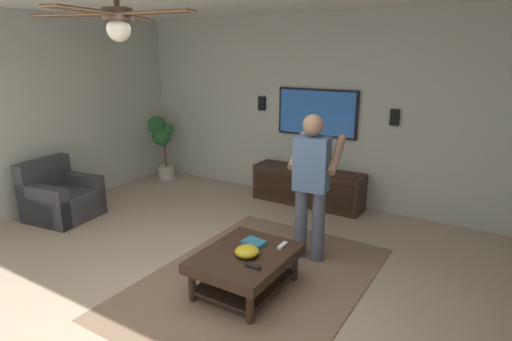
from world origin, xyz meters
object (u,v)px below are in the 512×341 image
(tv, at_px, (317,113))
(wall_speaker_right, at_px, (262,103))
(media_console, at_px, (308,187))
(vase_round, at_px, (302,161))
(coffee_table, at_px, (245,263))
(person_standing, at_px, (312,180))
(wall_speaker_left, at_px, (395,117))
(armchair, at_px, (61,199))
(remote_white, at_px, (282,245))
(potted_plant_tall, at_px, (161,140))
(remote_black, at_px, (253,267))
(bowl, at_px, (247,251))
(book, at_px, (254,243))
(ceiling_fan, at_px, (116,19))

(tv, xyz_separation_m, wall_speaker_right, (0.01, 0.97, 0.08))
(media_console, bearing_deg, vase_round, -97.35)
(tv, bearing_deg, coffee_table, 10.76)
(person_standing, xyz_separation_m, wall_speaker_left, (1.85, -0.37, 0.46))
(media_console, xyz_separation_m, person_standing, (-1.60, -0.77, 0.66))
(armchair, xyz_separation_m, tv, (2.56, -2.70, 1.10))
(media_console, bearing_deg, armchair, -49.37)
(coffee_table, bearing_deg, remote_white, -37.01)
(potted_plant_tall, distance_m, vase_round, 2.70)
(tv, height_order, vase_round, tv)
(armchair, relative_size, remote_black, 6.09)
(person_standing, distance_m, bowl, 1.11)
(media_console, relative_size, wall_speaker_left, 7.73)
(media_console, height_order, remote_black, media_console)
(armchair, xyz_separation_m, book, (-0.01, -3.20, 0.14))
(wall_speaker_left, xyz_separation_m, wall_speaker_right, (0.00, 2.11, 0.06))
(coffee_table, height_order, remote_white, remote_white)
(armchair, bearing_deg, wall_speaker_left, 25.82)
(wall_speaker_left, height_order, ceiling_fan, ceiling_fan)
(vase_round, relative_size, wall_speaker_left, 1.00)
(ceiling_fan, bearing_deg, remote_black, -36.73)
(media_console, relative_size, remote_white, 11.33)
(armchair, xyz_separation_m, ceiling_fan, (-1.21, -2.85, 2.19))
(person_standing, xyz_separation_m, book, (-0.73, 0.28, -0.51))
(wall_speaker_left, relative_size, ceiling_fan, 0.19)
(remote_white, relative_size, wall_speaker_right, 0.68)
(wall_speaker_right, bearing_deg, book, -150.43)
(remote_white, bearing_deg, armchair, 89.25)
(remote_black, bearing_deg, tv, 105.05)
(potted_plant_tall, bearing_deg, book, -122.85)
(person_standing, bearing_deg, tv, 16.05)
(armchair, relative_size, tv, 0.72)
(ceiling_fan, bearing_deg, person_standing, -17.83)
(book, xyz_separation_m, wall_speaker_left, (2.58, -0.65, 0.98))
(coffee_table, height_order, bowl, bowl)
(remote_black, relative_size, wall_speaker_left, 0.68)
(person_standing, bearing_deg, potted_plant_tall, 61.87)
(tv, distance_m, book, 2.78)
(remote_white, relative_size, vase_round, 0.68)
(potted_plant_tall, xyz_separation_m, remote_white, (-2.03, -3.57, -0.31))
(wall_speaker_left, bearing_deg, tv, 90.66)
(remote_white, bearing_deg, coffee_table, 140.66)
(armchair, relative_size, media_console, 0.54)
(potted_plant_tall, xyz_separation_m, ceiling_fan, (-3.33, -2.96, 1.75))
(wall_speaker_right, bearing_deg, remote_white, -145.05)
(potted_plant_tall, bearing_deg, remote_black, -125.60)
(armchair, bearing_deg, coffee_table, -11.77)
(person_standing, height_order, wall_speaker_right, person_standing)
(person_standing, height_order, remote_black, person_standing)
(media_console, xyz_separation_m, wall_speaker_left, (0.25, -1.14, 1.12))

